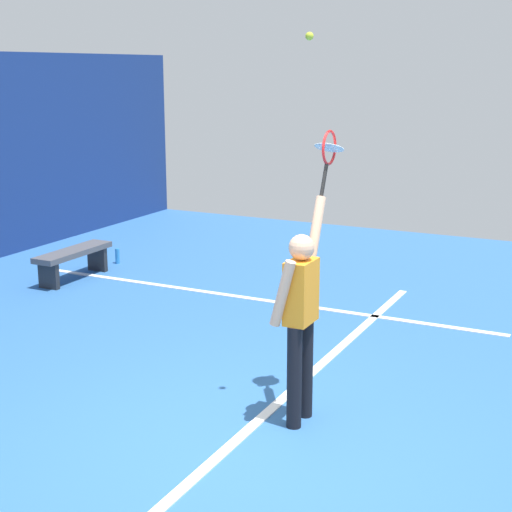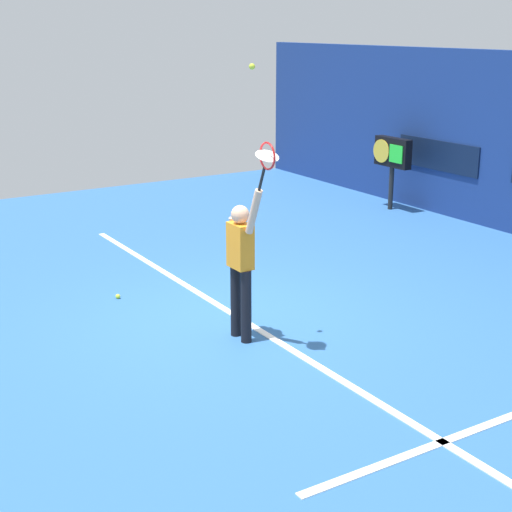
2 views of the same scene
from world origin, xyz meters
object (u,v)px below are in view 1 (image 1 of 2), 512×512
tennis_racket (329,151)px  water_bottle (117,256)px  tennis_ball (309,36)px  court_bench (73,257)px  tennis_player (301,312)px

tennis_racket → water_bottle: size_ratio=2.60×
tennis_ball → water_bottle: 6.86m
tennis_racket → tennis_ball: tennis_ball is taller
tennis_ball → water_bottle: bearing=52.2°
court_bench → water_bottle: (1.06, 0.00, -0.22)m
tennis_player → tennis_ball: size_ratio=28.88×
tennis_player → court_bench: (2.87, 4.85, -0.67)m
water_bottle → tennis_player: bearing=-129.0°
tennis_player → tennis_ball: tennis_ball is taller
tennis_player → water_bottle: size_ratio=8.18×
tennis_player → water_bottle: tennis_player is taller
tennis_ball → water_bottle: tennis_ball is taller
court_bench → tennis_racket: bearing=-115.4°
tennis_ball → court_bench: 6.24m
tennis_player → court_bench: 5.67m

